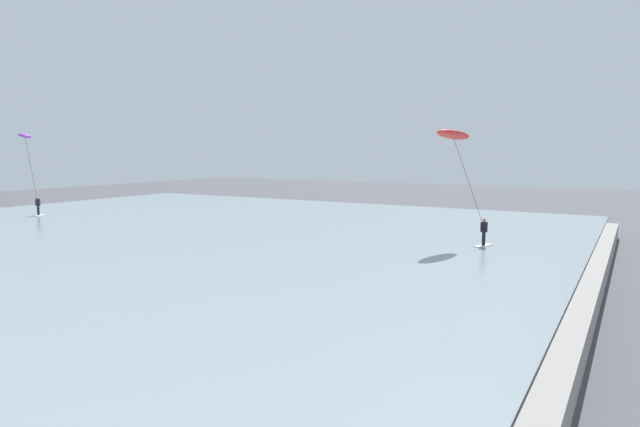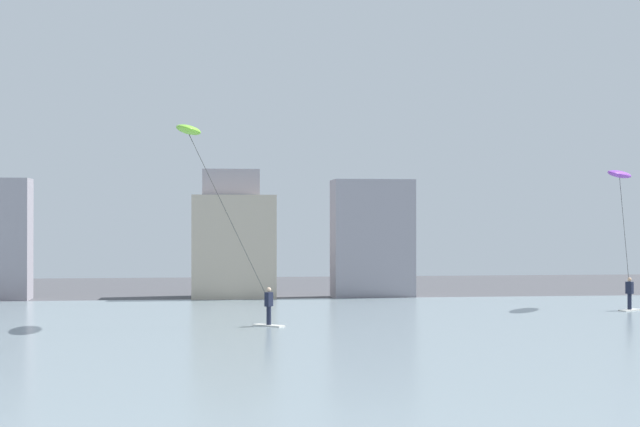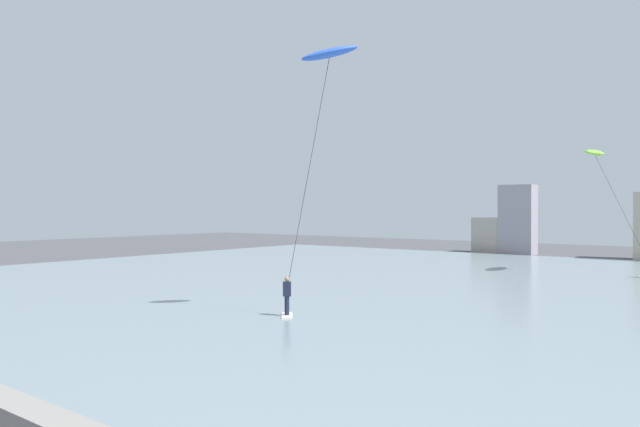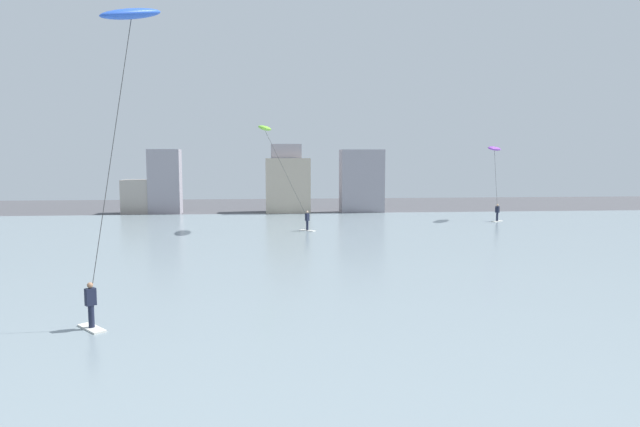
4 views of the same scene
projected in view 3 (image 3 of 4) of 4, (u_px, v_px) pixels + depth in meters
The scene contains 3 objects.
water_bay at pixel (609, 301), 29.59m from camera, with size 84.00×52.00×0.10m, color gray.
kitesurfer_lime at pixel (599, 162), 41.37m from camera, with size 4.70×3.46×8.77m.
kitesurfer_blue at pixel (323, 92), 24.88m from camera, with size 3.20×2.83×11.40m.
Camera 3 is at (6.99, -1.01, 4.56)m, focal length 33.79 mm.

